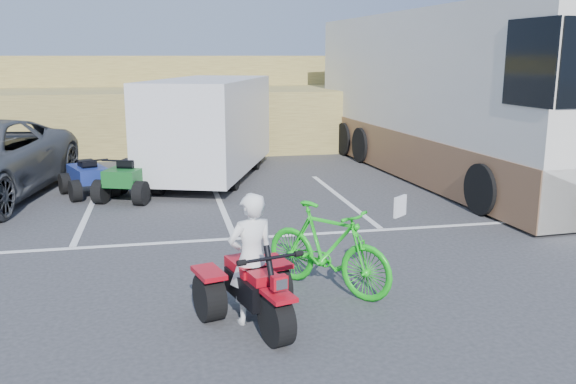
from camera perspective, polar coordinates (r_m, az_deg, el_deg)
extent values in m
plane|color=#323234|center=(8.40, -3.03, -9.10)|extent=(100.00, 100.00, 0.00)
cube|color=white|center=(13.18, -18.11, -1.62)|extent=(0.12, 5.00, 0.01)
cube|color=white|center=(13.14, -6.34, -1.10)|extent=(0.12, 5.00, 0.01)
cube|color=white|center=(13.64, 5.01, -0.55)|extent=(0.12, 5.00, 0.01)
cube|color=white|center=(14.63, 15.20, -0.05)|extent=(0.12, 5.00, 0.01)
cube|color=white|center=(16.03, 23.85, 0.39)|extent=(0.12, 5.00, 0.01)
cube|color=white|center=(10.64, -5.00, -4.36)|extent=(28.00, 0.12, 0.01)
cube|color=olive|center=(21.85, -8.69, 6.97)|extent=(40.00, 6.00, 2.00)
cube|color=olive|center=(25.26, -9.22, 9.98)|extent=(40.00, 4.00, 2.20)
imported|color=white|center=(7.18, -3.45, -6.23)|extent=(0.65, 0.52, 1.58)
imported|color=#14BF19|center=(8.18, 3.71, -5.25)|extent=(1.70, 1.89, 1.20)
cube|color=silver|center=(15.77, -7.39, 6.34)|extent=(3.87, 5.85, 2.26)
cylinder|color=black|center=(15.92, -7.28, 2.45)|extent=(2.09, 1.27, 0.63)
cube|color=silver|center=(16.61, 14.76, 8.85)|extent=(3.61, 11.66, 4.14)
cube|color=brown|center=(16.77, 14.47, 3.76)|extent=(3.67, 11.66, 1.15)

